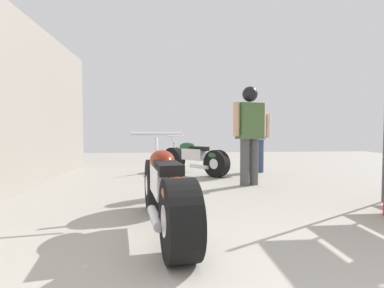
# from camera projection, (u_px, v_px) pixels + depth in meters

# --- Properties ---
(ground_plane) EXTENTS (17.39, 17.39, 0.00)m
(ground_plane) POSITION_uv_depth(u_px,v_px,m) (211.00, 196.00, 4.47)
(ground_plane) COLOR #9E998E
(motorcycle_maroon_cruiser) EXTENTS (0.70, 2.12, 0.99)m
(motorcycle_maroon_cruiser) POSITION_uv_depth(u_px,v_px,m) (166.00, 191.00, 2.90)
(motorcycle_maroon_cruiser) COLOR black
(motorcycle_maroon_cruiser) RESTS_ON ground_plane
(motorcycle_black_naked) EXTENTS (1.44, 1.54, 0.89)m
(motorcycle_black_naked) POSITION_uv_depth(u_px,v_px,m) (195.00, 158.00, 6.67)
(motorcycle_black_naked) COLOR black
(motorcycle_black_naked) RESTS_ON ground_plane
(mechanic_in_blue) EXTENTS (0.65, 0.35, 1.62)m
(mechanic_in_blue) POSITION_uv_depth(u_px,v_px,m) (257.00, 134.00, 6.95)
(mechanic_in_blue) COLOR #384766
(mechanic_in_blue) RESTS_ON ground_plane
(mechanic_with_helmet) EXTENTS (0.70, 0.41, 1.80)m
(mechanic_with_helmet) POSITION_uv_depth(u_px,v_px,m) (250.00, 126.00, 5.31)
(mechanic_with_helmet) COLOR #4C4C4C
(mechanic_with_helmet) RESTS_ON ground_plane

